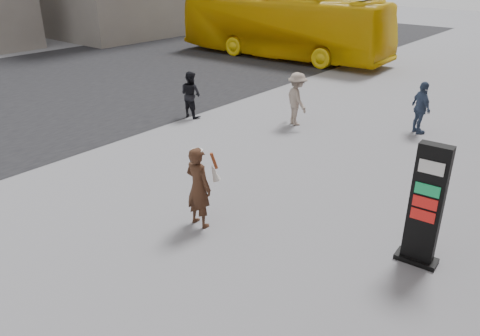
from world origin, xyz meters
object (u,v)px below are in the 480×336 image
Objects in this scene: info_pylon at (426,206)px; pedestrian_a at (191,94)px; pedestrian_c at (421,108)px; bus at (282,26)px; pedestrian_b at (297,99)px; woman at (199,186)px.

info_pylon is 1.44× the size of pedestrian_a.
info_pylon is at bearing 151.61° from pedestrian_c.
pedestrian_c is at bearing 106.50° from info_pylon.
info_pylon is 0.19× the size of bus.
pedestrian_a is at bearing 155.78° from info_pylon.
info_pylon is 10.21m from pedestrian_a.
pedestrian_b is at bearing 68.27° from pedestrian_c.
info_pylon is at bearing 171.98° from pedestrian_b.
woman is at bearing 121.51° from pedestrian_c.
woman reaches higher than pedestrian_a.
pedestrian_b reaches higher than woman.
woman is (-4.11, -1.67, -0.27)m from info_pylon.
pedestrian_c is at bearing -97.84° from woman.
bus reaches higher than woman.
pedestrian_a is 0.92× the size of pedestrian_b.
bus reaches higher than pedestrian_a.
pedestrian_c is at bearing -127.25° from bus.
woman is 18.77m from bus.
pedestrian_a is (-5.48, 5.17, -0.09)m from woman.
info_pylon is at bearing -156.25° from woman.
pedestrian_c is (6.93, 3.55, 0.03)m from pedestrian_a.
info_pylon reaches higher than pedestrian_a.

